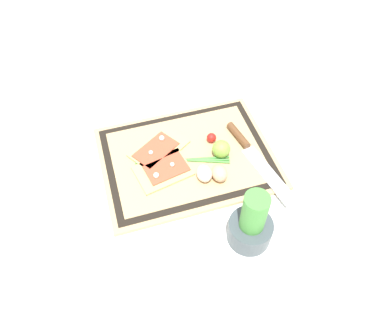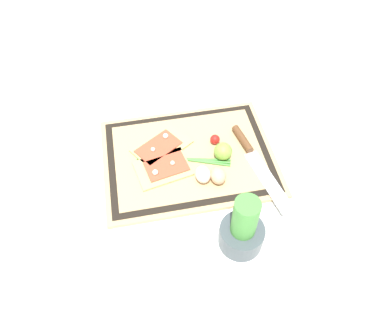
{
  "view_description": "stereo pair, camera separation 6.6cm",
  "coord_description": "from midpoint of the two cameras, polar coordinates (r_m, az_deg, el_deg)",
  "views": [
    {
      "loc": [
        0.19,
        0.66,
        0.85
      ],
      "look_at": [
        0.0,
        0.05,
        0.03
      ],
      "focal_mm": 35.0,
      "sensor_mm": 36.0,
      "label": 1
    },
    {
      "loc": [
        0.12,
        0.68,
        0.85
      ],
      "look_at": [
        0.0,
        0.05,
        0.03
      ],
      "focal_mm": 35.0,
      "sensor_mm": 36.0,
      "label": 2
    }
  ],
  "objects": [
    {
      "name": "herb_pot",
      "position": [
        0.91,
        6.94,
        -9.24
      ],
      "size": [
        0.11,
        0.11,
        0.18
      ],
      "color": "#3D474C",
      "rests_on": "ground_plane"
    },
    {
      "name": "ground_plane",
      "position": [
        1.1,
        -2.44,
        0.75
      ],
      "size": [
        6.0,
        6.0,
        0.0
      ],
      "primitive_type": "plane",
      "color": "white"
    },
    {
      "name": "egg_brown",
      "position": [
        1.02,
        2.35,
        -1.41
      ],
      "size": [
        0.04,
        0.05,
        0.04
      ],
      "primitive_type": "ellipsoid",
      "color": "tan",
      "rests_on": "cutting_board"
    },
    {
      "name": "sauce_jar",
      "position": [
        0.87,
        -2.8,
        -16.95
      ],
      "size": [
        0.07,
        0.07,
        0.1
      ],
      "color": "silver",
      "rests_on": "ground_plane"
    },
    {
      "name": "cutting_board",
      "position": [
        1.09,
        -2.45,
        0.99
      ],
      "size": [
        0.49,
        0.38,
        0.02
      ],
      "color": "tan",
      "rests_on": "ground_plane"
    },
    {
      "name": "knife",
      "position": [
        1.1,
        6.91,
        2.39
      ],
      "size": [
        0.09,
        0.32,
        0.02
      ],
      "color": "silver",
      "rests_on": "cutting_board"
    },
    {
      "name": "scallion_bunch",
      "position": [
        1.07,
        -3.21,
        0.65
      ],
      "size": [
        0.27,
        0.1,
        0.01
      ],
      "color": "#47933D",
      "rests_on": "cutting_board"
    },
    {
      "name": "cherry_tomato_red",
      "position": [
        1.11,
        1.29,
        4.03
      ],
      "size": [
        0.03,
        0.03,
        0.03
      ],
      "primitive_type": "sphere",
      "color": "red",
      "rests_on": "cutting_board"
    },
    {
      "name": "pizza_slice_near",
      "position": [
        1.1,
        -6.89,
        2.36
      ],
      "size": [
        0.19,
        0.18,
        0.02
      ],
      "color": "tan",
      "rests_on": "cutting_board"
    },
    {
      "name": "egg_pink",
      "position": [
        1.02,
        0.02,
        -1.43
      ],
      "size": [
        0.04,
        0.05,
        0.04
      ],
      "primitive_type": "ellipsoid",
      "color": "beige",
      "rests_on": "cutting_board"
    },
    {
      "name": "lime",
      "position": [
        1.07,
        2.71,
        2.32
      ],
      "size": [
        0.05,
        0.05,
        0.05
      ],
      "primitive_type": "sphere",
      "color": "#7FB742",
      "rests_on": "cutting_board"
    },
    {
      "name": "pizza_slice_far",
      "position": [
        1.05,
        -6.13,
        -0.96
      ],
      "size": [
        0.17,
        0.13,
        0.02
      ],
      "color": "tan",
      "rests_on": "cutting_board"
    }
  ]
}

